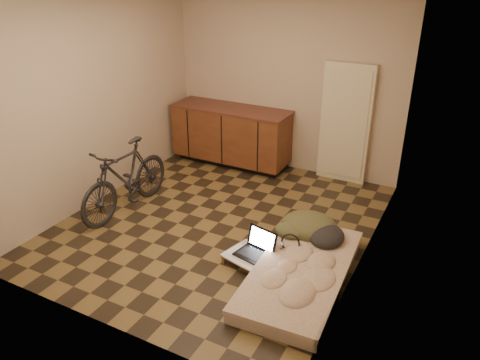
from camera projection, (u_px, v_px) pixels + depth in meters
The scene contains 10 objects.
room_shell at pixel (217, 122), 5.21m from camera, with size 3.50×4.00×2.60m.
cabinets at pixel (231, 135), 7.24m from camera, with size 1.84×0.62×0.91m.
appliance_panel at pixel (345, 124), 6.56m from camera, with size 0.70×0.10×1.70m, color beige.
bicycle at pixel (125, 175), 5.84m from camera, with size 0.46×1.56×1.01m, color black.
futon at pixel (301, 273), 4.72m from camera, with size 0.97×1.86×0.16m.
clothing_pile at pixel (314, 222), 5.21m from camera, with size 0.68×0.57×0.27m, color #434427, non-canonical shape.
headphones at pixel (290, 242), 4.95m from camera, with size 0.22×0.21×0.15m, color black, non-canonical shape.
lap_desk at pixel (256, 259), 4.91m from camera, with size 0.73×0.57×0.11m.
laptop at pixel (256, 249), 4.96m from camera, with size 0.42×0.39×0.25m.
mouse at pixel (272, 267), 4.73m from camera, with size 0.06×0.10×0.03m, color white.
Camera 1 is at (2.55, -4.29, 2.96)m, focal length 35.00 mm.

